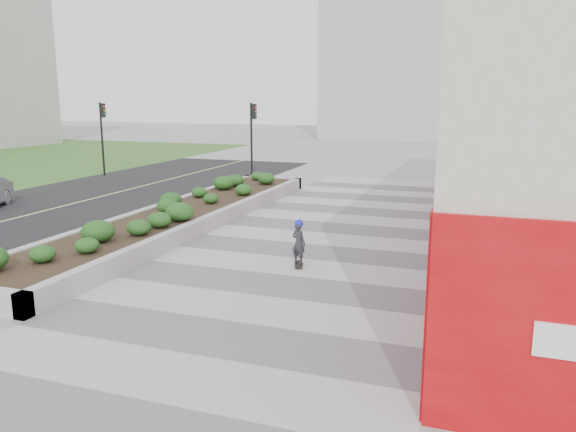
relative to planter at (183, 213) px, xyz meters
name	(u,v)px	position (x,y,z in m)	size (l,w,h in m)	color
ground	(246,312)	(5.50, -7.00, -0.42)	(160.00, 160.00, 0.00)	gray
walkway	(292,271)	(5.50, -4.00, -0.41)	(8.00, 36.00, 0.01)	#A8A8AD
building	(572,114)	(12.48, 1.98, 3.56)	(6.04, 24.08, 8.00)	#B9B09E
planter	(183,213)	(0.00, 0.00, 0.00)	(3.00, 18.00, 0.90)	#9E9EA0
street	(39,212)	(-6.50, 0.00, -0.42)	(10.00, 40.00, 0.00)	black
traffic_signal_near	(253,130)	(-1.73, 10.50, 2.34)	(0.33, 0.28, 4.20)	black
traffic_signal_far	(102,128)	(-10.93, 10.00, 2.34)	(0.33, 0.28, 4.20)	black
distant_bldg_north_l	(402,47)	(0.50, 48.00, 9.58)	(16.00, 12.00, 20.00)	#ADAAA3
manhole_cover	(310,273)	(6.00, -4.00, -0.42)	(0.44, 0.44, 0.01)	#595654
skateboarder	(299,243)	(5.53, -3.53, 0.24)	(0.49, 0.75, 1.29)	beige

